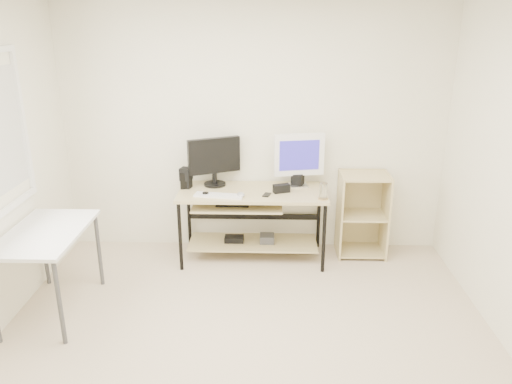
{
  "coord_description": "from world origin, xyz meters",
  "views": [
    {
      "loc": [
        0.17,
        -3.11,
        2.42
      ],
      "look_at": [
        0.04,
        1.3,
        0.86
      ],
      "focal_mm": 35.0,
      "sensor_mm": 36.0,
      "label": 1
    }
  ],
  "objects_px": {
    "white_imac": "(299,156)",
    "shelf_unit": "(362,213)",
    "desk": "(250,210)",
    "audio_controller": "(185,181)",
    "side_table": "(46,240)",
    "black_monitor": "(214,159)"
  },
  "relations": [
    {
      "from": "shelf_unit",
      "to": "audio_controller",
      "type": "bearing_deg",
      "value": -176.46
    },
    {
      "from": "desk",
      "to": "audio_controller",
      "type": "height_order",
      "value": "audio_controller"
    },
    {
      "from": "white_imac",
      "to": "audio_controller",
      "type": "height_order",
      "value": "white_imac"
    },
    {
      "from": "desk",
      "to": "white_imac",
      "type": "bearing_deg",
      "value": 18.46
    },
    {
      "from": "desk",
      "to": "shelf_unit",
      "type": "distance_m",
      "value": 1.19
    },
    {
      "from": "black_monitor",
      "to": "shelf_unit",
      "type": "bearing_deg",
      "value": -24.4
    },
    {
      "from": "side_table",
      "to": "audio_controller",
      "type": "height_order",
      "value": "audio_controller"
    },
    {
      "from": "audio_controller",
      "to": "white_imac",
      "type": "bearing_deg",
      "value": 0.25
    },
    {
      "from": "side_table",
      "to": "shelf_unit",
      "type": "relative_size",
      "value": 1.11
    },
    {
      "from": "desk",
      "to": "audio_controller",
      "type": "bearing_deg",
      "value": 176.05
    },
    {
      "from": "shelf_unit",
      "to": "white_imac",
      "type": "distance_m",
      "value": 0.92
    },
    {
      "from": "side_table",
      "to": "white_imac",
      "type": "height_order",
      "value": "white_imac"
    },
    {
      "from": "shelf_unit",
      "to": "black_monitor",
      "type": "distance_m",
      "value": 1.66
    },
    {
      "from": "desk",
      "to": "audio_controller",
      "type": "relative_size",
      "value": 8.81
    },
    {
      "from": "white_imac",
      "to": "shelf_unit",
      "type": "bearing_deg",
      "value": -11.17
    },
    {
      "from": "side_table",
      "to": "white_imac",
      "type": "relative_size",
      "value": 1.8
    },
    {
      "from": "side_table",
      "to": "shelf_unit",
      "type": "xyz_separation_m",
      "value": [
        2.83,
        1.22,
        -0.22
      ]
    },
    {
      "from": "black_monitor",
      "to": "white_imac",
      "type": "xyz_separation_m",
      "value": [
        0.87,
        0.0,
        0.03
      ]
    },
    {
      "from": "black_monitor",
      "to": "audio_controller",
      "type": "xyz_separation_m",
      "value": [
        -0.3,
        -0.12,
        -0.2
      ]
    },
    {
      "from": "white_imac",
      "to": "audio_controller",
      "type": "bearing_deg",
      "value": 175.17
    },
    {
      "from": "desk",
      "to": "side_table",
      "type": "xyz_separation_m",
      "value": [
        -1.65,
        -1.06,
        0.13
      ]
    },
    {
      "from": "side_table",
      "to": "black_monitor",
      "type": "xyz_separation_m",
      "value": [
        1.28,
        1.22,
        0.37
      ]
    }
  ]
}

